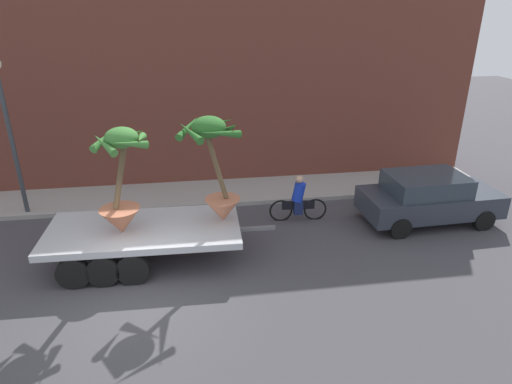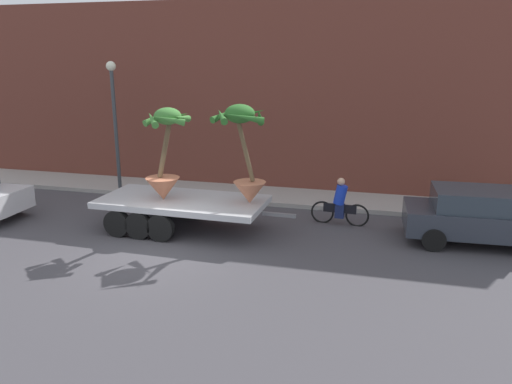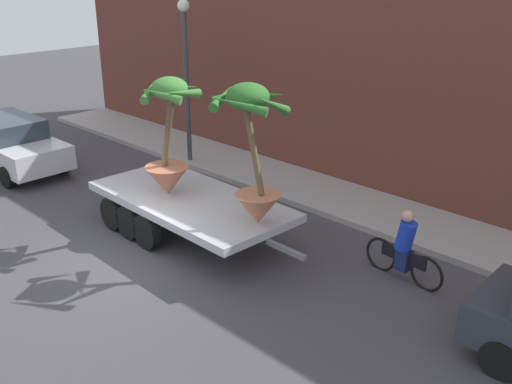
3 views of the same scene
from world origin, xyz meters
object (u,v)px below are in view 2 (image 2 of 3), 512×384
potted_palm_rear (165,160)px  street_lamp (114,109)px  flatbed_trailer (175,205)px  parked_car (481,216)px  cyclist (340,204)px  potted_palm_middle (245,153)px

potted_palm_rear → street_lamp: bearing=135.8°
flatbed_trailer → parked_car: 8.87m
flatbed_trailer → potted_palm_rear: 1.49m
parked_car → street_lamp: (-12.60, 2.28, 2.40)m
cyclist → parked_car: size_ratio=0.43×
flatbed_trailer → potted_palm_middle: (2.20, 0.07, 1.71)m
parked_car → street_lamp: size_ratio=0.89×
flatbed_trailer → cyclist: cyclist is taller
potted_palm_rear → cyclist: 5.58m
cyclist → parked_car: (3.97, -0.69, 0.16)m
potted_palm_rear → cyclist: (5.00, 1.94, -1.54)m
flatbed_trailer → cyclist: bearing=19.3°
potted_palm_rear → street_lamp: (-3.63, 3.53, 1.02)m
cyclist → street_lamp: (-8.63, 1.59, 2.56)m
flatbed_trailer → street_lamp: street_lamp is taller
potted_palm_rear → potted_palm_middle: bearing=7.4°
parked_car → street_lamp: street_lamp is taller
parked_car → street_lamp: 13.03m
street_lamp → flatbed_trailer: bearing=-41.0°
flatbed_trailer → potted_palm_middle: size_ratio=2.10×
cyclist → street_lamp: size_ratio=0.38×
parked_car → cyclist: bearing=170.2°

